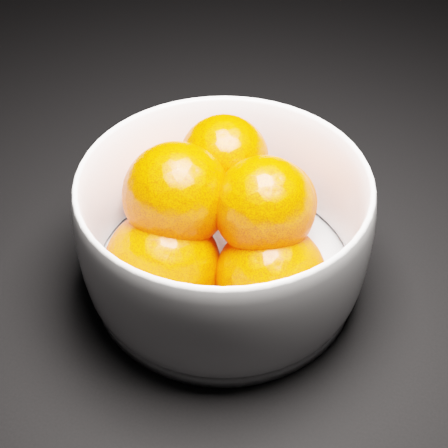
# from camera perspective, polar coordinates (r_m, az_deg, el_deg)

# --- Properties ---
(bowl) EXTENTS (0.24, 0.24, 0.12)m
(bowl) POSITION_cam_1_polar(r_m,az_deg,el_deg) (0.52, 0.00, -0.48)
(bowl) COLOR white
(bowl) RESTS_ON ground
(orange_pile) EXTENTS (0.19, 0.18, 0.14)m
(orange_pile) POSITION_cam_1_polar(r_m,az_deg,el_deg) (0.51, -0.80, 0.38)
(orange_pile) COLOR #EE3C00
(orange_pile) RESTS_ON bowl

